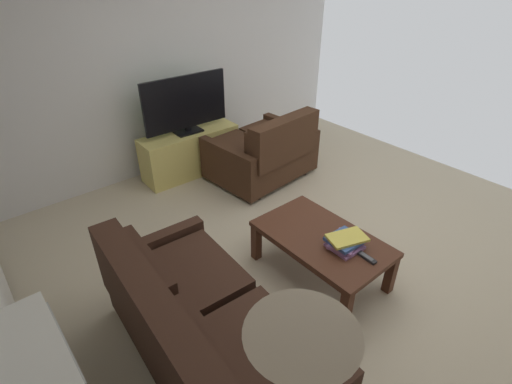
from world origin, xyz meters
TOP-DOWN VIEW (x-y plane):
  - ground_plane at (0.00, 0.00)m, footprint 4.87×5.03m
  - wall_right at (2.43, 0.00)m, footprint 0.12×5.03m
  - wall_ac_unit at (-0.64, 2.33)m, footprint 0.50×0.23m
  - sofa_main at (-0.36, 1.52)m, footprint 1.74×0.91m
  - loveseat_near at (1.34, -0.47)m, footprint 0.98×1.24m
  - coffee_table at (-0.23, 0.27)m, footprint 1.09×0.65m
  - tv_stand at (2.02, 0.14)m, footprint 0.41×1.21m
  - flat_tv at (2.02, 0.14)m, footprint 0.21×1.05m
  - book_stack at (-0.43, 0.23)m, footprint 0.29×0.34m
  - tv_remote at (-0.63, 0.22)m, footprint 0.16×0.05m

SIDE VIEW (x-z plane):
  - ground_plane at x=0.00m, z-range -0.01..0.00m
  - tv_stand at x=2.02m, z-range 0.00..0.55m
  - coffee_table at x=-0.23m, z-range 0.14..0.54m
  - loveseat_near at x=1.34m, z-range -0.07..0.78m
  - sofa_main at x=-0.36m, z-range -0.07..0.81m
  - tv_remote at x=-0.63m, z-range 0.40..0.42m
  - book_stack at x=-0.43m, z-range 0.40..0.50m
  - flat_tv at x=2.02m, z-range 0.56..1.23m
  - wall_ac_unit at x=-0.64m, z-range 0.88..1.21m
  - wall_right at x=2.43m, z-range 0.00..2.85m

